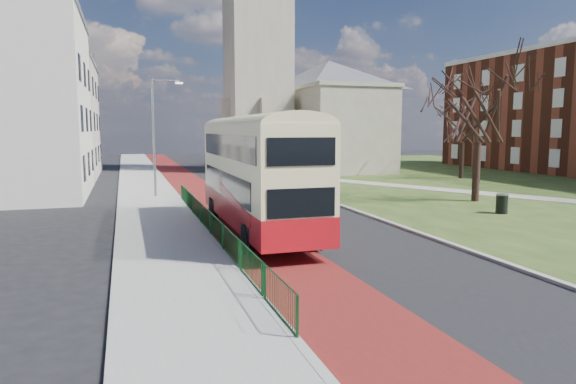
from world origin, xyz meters
name	(u,v)px	position (x,y,z in m)	size (l,w,h in m)	color
ground	(303,252)	(0.00, 0.00, 0.00)	(160.00, 160.00, 0.00)	black
road_carriageway	(235,191)	(1.50, 20.00, 0.01)	(9.00, 120.00, 0.01)	black
bus_lane	(199,192)	(-1.20, 20.00, 0.01)	(3.40, 120.00, 0.01)	#591414
pavement_west	(147,194)	(-5.00, 20.00, 0.06)	(4.00, 120.00, 0.12)	gray
kerb_west	(175,193)	(-3.00, 20.00, 0.07)	(0.25, 120.00, 0.13)	#999993
kerb_east	(284,186)	(6.10, 22.00, 0.07)	(0.25, 80.00, 0.13)	#999993
grass_green	(484,179)	(26.00, 22.00, 0.02)	(40.00, 80.00, 0.04)	#2D4017
footpath	(528,197)	(20.00, 10.00, 0.06)	(2.20, 36.00, 0.03)	#9E998C
pedestrian_railing	(210,224)	(-2.95, 4.00, 0.55)	(0.07, 24.00, 1.12)	#0E3D19
gothic_church	(297,54)	(12.56, 38.00, 13.13)	(16.38, 18.00, 40.00)	gray
street_block_near	(9,103)	(-14.00, 22.00, 6.51)	(10.30, 14.30, 13.00)	silver
street_block_far	(43,119)	(-14.00, 38.00, 5.76)	(10.30, 16.30, 11.50)	#BBB39E
streetlamp	(156,131)	(-4.35, 18.00, 4.59)	(2.13, 0.18, 8.00)	gray
bus	(257,169)	(-0.80, 4.01, 2.94)	(2.96, 12.33, 5.15)	#AA0F17
winter_tree_near	(480,94)	(15.37, 9.62, 6.94)	(7.24, 7.24, 9.96)	black
winter_tree_far	(463,114)	(24.18, 23.16, 6.11)	(6.28, 6.28, 8.76)	black
litter_bin	(502,204)	(13.58, 5.01, 0.59)	(0.77, 0.77, 1.10)	black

